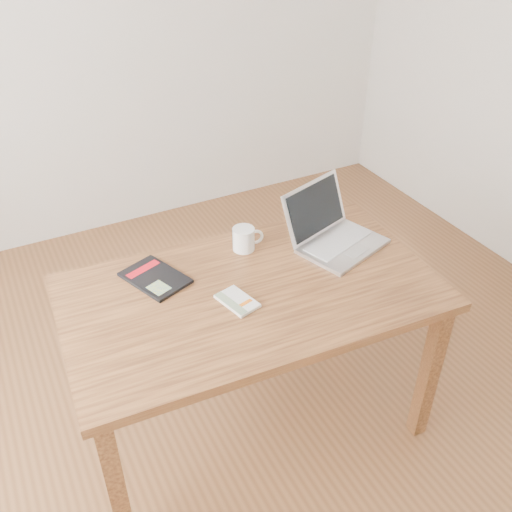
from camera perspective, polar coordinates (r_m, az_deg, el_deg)
name	(u,v)px	position (r m, az deg, el deg)	size (l,w,h in m)	color
room	(238,148)	(1.78, -1.82, 10.71)	(4.04, 4.04, 2.70)	brown
desk	(252,307)	(2.21, -0.44, -5.16)	(1.46, 0.89, 0.75)	brown
white_guidebook	(237,301)	(2.09, -1.89, -4.53)	(0.13, 0.18, 0.01)	beige
black_guidebook	(155,278)	(2.24, -10.06, -2.15)	(0.25, 0.30, 0.01)	black
laptop	(333,232)	(2.41, 7.68, 2.36)	(0.43, 0.42, 0.23)	silver
coffee_mug	(244,238)	(2.35, -1.17, 1.77)	(0.13, 0.09, 0.10)	white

